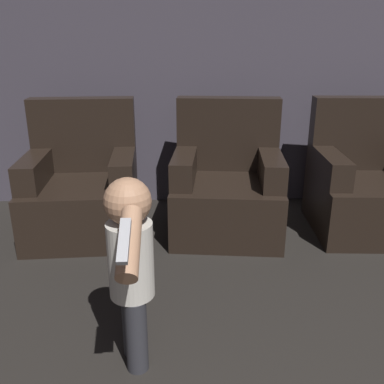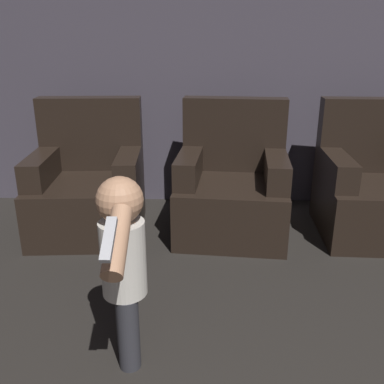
{
  "view_description": "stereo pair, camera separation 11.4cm",
  "coord_description": "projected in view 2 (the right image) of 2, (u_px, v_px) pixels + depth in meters",
  "views": [
    {
      "loc": [
        -0.17,
        0.76,
        1.42
      ],
      "look_at": [
        -0.11,
        3.08,
        0.58
      ],
      "focal_mm": 40.0,
      "sensor_mm": 36.0,
      "label": 1
    },
    {
      "loc": [
        -0.06,
        0.76,
        1.42
      ],
      "look_at": [
        -0.11,
        3.08,
        0.58
      ],
      "focal_mm": 40.0,
      "sensor_mm": 36.0,
      "label": 2
    }
  ],
  "objects": [
    {
      "name": "armchair_left",
      "position": [
        89.0,
        187.0,
        3.27
      ],
      "size": [
        0.84,
        0.83,
        0.99
      ],
      "rotation": [
        0.0,
        0.0,
        0.06
      ],
      "color": "black",
      "rests_on": "ground_plane"
    },
    {
      "name": "person_toddler",
      "position": [
        123.0,
        259.0,
        1.83
      ],
      "size": [
        0.2,
        0.6,
        0.89
      ],
      "rotation": [
        0.0,
        0.0,
        1.83
      ],
      "color": "#28282D",
      "rests_on": "ground_plane"
    },
    {
      "name": "wall_back",
      "position": [
        210.0,
        53.0,
        3.55
      ],
      "size": [
        8.4,
        0.05,
        2.6
      ],
      "color": "#3D3842",
      "rests_on": "ground_plane"
    },
    {
      "name": "armchair_middle",
      "position": [
        232.0,
        189.0,
        3.25
      ],
      "size": [
        0.87,
        0.86,
        0.99
      ],
      "rotation": [
        0.0,
        0.0,
        -0.1
      ],
      "color": "black",
      "rests_on": "ground_plane"
    },
    {
      "name": "armchair_right",
      "position": [
        375.0,
        190.0,
        3.23
      ],
      "size": [
        0.83,
        0.82,
        0.99
      ],
      "rotation": [
        0.0,
        0.0,
        -0.04
      ],
      "color": "black",
      "rests_on": "ground_plane"
    }
  ]
}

